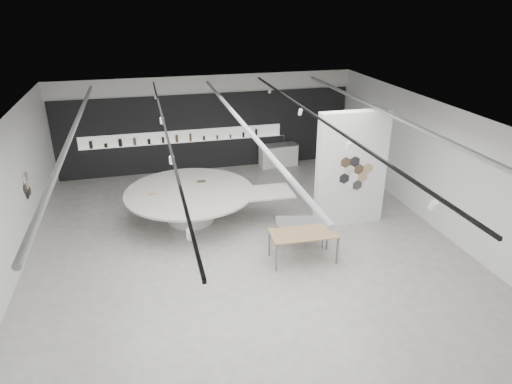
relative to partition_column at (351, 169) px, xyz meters
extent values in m
cube|color=#ACA9A2|center=(-3.50, -1.00, -1.80)|extent=(12.00, 14.00, 0.01)
cube|color=silver|center=(-3.50, -1.00, 2.01)|extent=(12.00, 14.00, 0.01)
cube|color=white|center=(-3.50, 6.01, 0.10)|extent=(12.00, 0.01, 3.80)
cube|color=white|center=(2.50, -1.00, 0.10)|extent=(0.01, 14.00, 3.80)
cube|color=white|center=(-9.51, -1.00, 0.10)|extent=(0.01, 14.00, 3.80)
cylinder|color=#939396|center=(-7.70, -0.50, 1.82)|extent=(0.12, 12.00, 0.12)
cylinder|color=#939396|center=(-3.50, -0.50, 1.82)|extent=(0.12, 12.00, 0.12)
cylinder|color=#939396|center=(0.70, -0.50, 1.82)|extent=(0.12, 12.00, 0.12)
cube|color=black|center=(-5.50, -1.00, 1.90)|extent=(0.05, 13.00, 0.06)
cylinder|color=white|center=(-5.50, -6.00, 1.72)|extent=(0.11, 0.18, 0.21)
cylinder|color=white|center=(-5.50, -2.70, 1.72)|extent=(0.11, 0.18, 0.21)
cylinder|color=white|center=(-5.50, 0.60, 1.72)|extent=(0.11, 0.18, 0.21)
cylinder|color=white|center=(-5.50, 3.90, 1.72)|extent=(0.11, 0.18, 0.21)
cube|color=black|center=(-1.50, -1.00, 1.90)|extent=(0.05, 13.00, 0.06)
cylinder|color=white|center=(-1.50, -6.00, 1.72)|extent=(0.11, 0.18, 0.21)
cylinder|color=white|center=(-1.50, -2.70, 1.72)|extent=(0.11, 0.18, 0.21)
cylinder|color=white|center=(-1.50, 0.60, 1.72)|extent=(0.11, 0.18, 0.21)
cylinder|color=white|center=(-1.50, 3.90, 1.72)|extent=(0.11, 0.18, 0.21)
cylinder|color=black|center=(-9.47, 1.50, -0.45)|extent=(0.03, 0.28, 0.28)
cylinder|color=#513B28|center=(-9.47, 1.76, -0.45)|extent=(0.03, 0.28, 0.28)
cylinder|color=beige|center=(-9.47, 1.63, -0.22)|extent=(0.03, 0.28, 0.28)
cylinder|color=black|center=(-9.47, 1.37, -0.22)|extent=(0.03, 0.28, 0.28)
cylinder|color=white|center=(-9.47, 1.50, 0.01)|extent=(0.03, 0.28, 0.28)
cylinder|color=tan|center=(-9.47, 1.76, 0.01)|extent=(0.03, 0.28, 0.28)
cube|color=black|center=(-3.50, 5.94, -0.25)|extent=(11.80, 0.10, 3.10)
cube|color=white|center=(-4.50, 5.87, -0.32)|extent=(8.00, 0.06, 0.46)
cube|color=white|center=(-4.50, 5.81, -0.54)|extent=(8.00, 0.18, 0.02)
cylinder|color=black|center=(-8.03, 5.81, -0.39)|extent=(0.13, 0.13, 0.29)
cylinder|color=black|center=(-7.49, 5.81, -0.46)|extent=(0.13, 0.13, 0.15)
cylinder|color=black|center=(-6.94, 5.81, -0.38)|extent=(0.14, 0.14, 0.30)
cylinder|color=brown|center=(-6.40, 5.81, -0.39)|extent=(0.12, 0.12, 0.29)
cylinder|color=black|center=(-5.86, 5.81, -0.43)|extent=(0.12, 0.12, 0.21)
cylinder|color=black|center=(-5.31, 5.81, -0.41)|extent=(0.10, 0.10, 0.25)
cylinder|color=brown|center=(-4.77, 5.81, -0.38)|extent=(0.12, 0.12, 0.30)
cylinder|color=brown|center=(-4.23, 5.81, -0.38)|extent=(0.10, 0.10, 0.31)
cylinder|color=black|center=(-3.69, 5.81, -0.45)|extent=(0.09, 0.09, 0.17)
cylinder|color=brown|center=(-3.14, 5.81, -0.45)|extent=(0.10, 0.10, 0.16)
cylinder|color=brown|center=(-2.60, 5.81, -0.46)|extent=(0.09, 0.09, 0.15)
cylinder|color=black|center=(-2.06, 5.81, -0.43)|extent=(0.09, 0.09, 0.21)
cylinder|color=black|center=(-1.51, 5.81, -0.38)|extent=(0.11, 0.11, 0.31)
cube|color=white|center=(0.00, 0.00, 0.00)|extent=(2.20, 0.35, 3.60)
cylinder|color=white|center=(0.00, -0.19, -0.20)|extent=(0.34, 0.03, 0.34)
cylinder|color=tan|center=(0.30, -0.19, -0.20)|extent=(0.34, 0.03, 0.34)
cylinder|color=black|center=(-0.30, -0.19, -0.20)|extent=(0.34, 0.03, 0.34)
cylinder|color=#513B28|center=(0.15, -0.19, 0.06)|extent=(0.34, 0.03, 0.34)
cylinder|color=beige|center=(-0.15, -0.19, 0.06)|extent=(0.34, 0.03, 0.34)
cylinder|color=black|center=(0.15, -0.19, -0.46)|extent=(0.34, 0.03, 0.34)
cylinder|color=white|center=(-0.15, -0.19, -0.46)|extent=(0.34, 0.03, 0.34)
cylinder|color=tan|center=(0.45, -0.19, 0.06)|extent=(0.34, 0.03, 0.34)
cylinder|color=black|center=(0.00, -0.19, 0.32)|extent=(0.34, 0.03, 0.34)
cylinder|color=#513B28|center=(-0.30, -0.19, 0.32)|extent=(0.34, 0.03, 0.34)
cylinder|color=white|center=(-4.81, 1.37, -1.32)|extent=(1.52, 1.52, 0.96)
cylinder|color=beige|center=(-4.81, 1.37, -0.81)|extent=(4.20, 4.20, 0.07)
cube|color=beige|center=(-2.57, 0.72, -0.80)|extent=(1.84, 1.19, 0.06)
cube|color=tan|center=(-5.94, 1.41, -0.77)|extent=(0.29, 0.21, 0.01)
cube|color=#513B28|center=(-4.33, 2.03, -0.77)|extent=(0.29, 0.21, 0.01)
cube|color=#9B7750|center=(-2.13, -1.77, -0.99)|extent=(1.81, 0.96, 0.03)
cube|color=slate|center=(-2.99, -2.13, -1.40)|extent=(0.05, 0.05, 0.80)
cube|color=slate|center=(-2.95, -1.34, -1.40)|extent=(0.05, 0.05, 0.80)
cube|color=slate|center=(-1.31, -2.21, -1.40)|extent=(0.05, 0.05, 0.80)
cube|color=slate|center=(-1.27, -1.41, -1.40)|extent=(0.05, 0.05, 0.80)
cube|color=slate|center=(-1.91, -0.85, -1.11)|extent=(1.48, 0.98, 0.03)
cube|color=slate|center=(-2.60, -1.00, -1.46)|extent=(0.05, 0.05, 0.67)
cube|color=slate|center=(-2.47, -0.41, -1.46)|extent=(0.05, 0.05, 0.67)
cube|color=slate|center=(-1.35, -1.29, -1.46)|extent=(0.05, 0.05, 0.67)
cube|color=slate|center=(-1.21, -0.70, -1.46)|extent=(0.05, 0.05, 0.67)
cube|color=white|center=(-0.62, 5.54, -1.36)|extent=(1.60, 0.68, 0.88)
cube|color=slate|center=(-0.62, 5.54, -0.90)|extent=(1.64, 0.72, 0.03)
cylinder|color=silver|center=(-0.33, 5.71, -0.71)|extent=(0.02, 0.02, 0.35)
cylinder|color=silver|center=(-0.41, 5.70, -0.55)|extent=(0.16, 0.03, 0.02)
camera|label=1|loc=(-6.00, -11.87, 4.94)|focal=32.00mm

